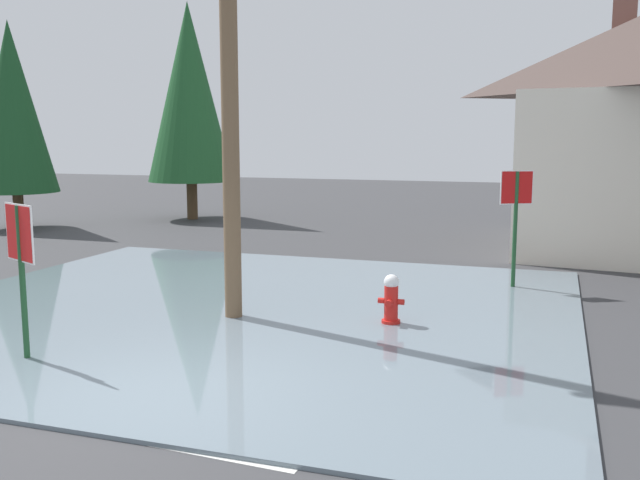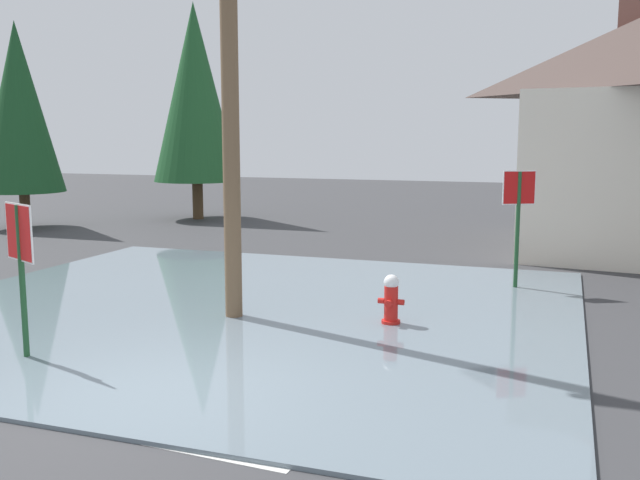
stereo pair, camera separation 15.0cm
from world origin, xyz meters
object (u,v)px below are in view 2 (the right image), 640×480
object	(u,v)px
stop_sign_near	(20,249)
pine_tree_tall_left	(195,93)
utility_pole	(229,32)
pine_tree_mid_left	(19,108)
stop_sign_far	(518,206)
fire_hydrant	(391,301)

from	to	relation	value
stop_sign_near	pine_tree_tall_left	world-z (taller)	pine_tree_tall_left
stop_sign_near	utility_pole	world-z (taller)	utility_pole
utility_pole	pine_tree_tall_left	distance (m)	14.52
stop_sign_near	pine_tree_mid_left	xyz separation A→B (m)	(-9.91, 11.15, 2.37)
stop_sign_far	pine_tree_mid_left	size ratio (longest dim) A/B	0.35
stop_sign_near	pine_tree_mid_left	bearing A→B (deg)	131.63
pine_tree_tall_left	pine_tree_mid_left	size ratio (longest dim) A/B	1.16
utility_pole	pine_tree_tall_left	size ratio (longest dim) A/B	1.16
pine_tree_tall_left	stop_sign_far	bearing A→B (deg)	-36.01
pine_tree_tall_left	stop_sign_near	bearing A→B (deg)	-69.10
fire_hydrant	pine_tree_mid_left	distance (m)	16.56
pine_tree_mid_left	stop_sign_far	bearing A→B (deg)	-15.52
stop_sign_far	stop_sign_near	bearing A→B (deg)	-131.28
stop_sign_far	pine_tree_tall_left	xyz separation A→B (m)	(-11.77, 8.56, 2.85)
fire_hydrant	pine_tree_mid_left	bearing A→B (deg)	150.99
stop_sign_near	pine_tree_mid_left	size ratio (longest dim) A/B	0.32
pine_tree_mid_left	stop_sign_near	bearing A→B (deg)	-48.37
utility_pole	stop_sign_far	bearing A→B (deg)	42.32
pine_tree_tall_left	utility_pole	bearing A→B (deg)	-58.76
fire_hydrant	pine_tree_tall_left	world-z (taller)	pine_tree_tall_left
stop_sign_near	pine_tree_tall_left	distance (m)	16.66
fire_hydrant	utility_pole	world-z (taller)	utility_pole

